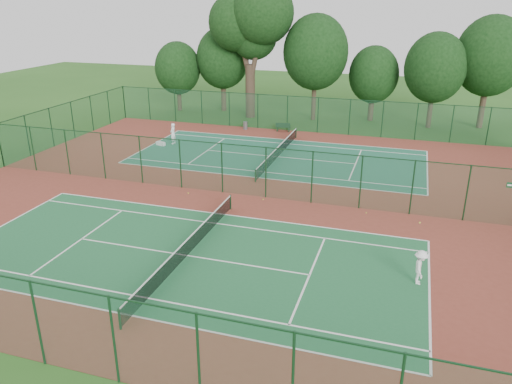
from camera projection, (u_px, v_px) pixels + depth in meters
The scene contains 20 objects.
ground at pixel (244, 195), 33.74m from camera, with size 120.00×120.00×0.00m, color #28591B.
red_pad at pixel (244, 195), 33.74m from camera, with size 40.00×36.00×0.01m, color brown.
court_near at pixel (188, 256), 25.74m from camera, with size 23.77×10.97×0.01m, color #1E6135.
court_far at pixel (278, 157), 41.73m from camera, with size 23.77×10.97×0.01m, color #1F6246.
fence_north at pixel (303, 114), 49.09m from camera, with size 40.00×0.09×3.50m.
fence_south at pixel (75, 331), 17.11m from camera, with size 40.00×0.09×3.50m.
fence_west at pixel (0, 145), 38.70m from camera, with size 0.09×36.00×3.50m.
fence_divider at pixel (244, 170), 33.10m from camera, with size 40.00×0.09×3.50m.
tennis_net_near at pixel (187, 247), 25.54m from camera, with size 0.10×12.90×0.97m.
tennis_net_far at pixel (279, 151), 41.54m from camera, with size 0.10×12.90×0.97m.
player_near at pixel (420, 267), 22.95m from camera, with size 1.09×0.62×1.68m, color white.
player_far at pixel (173, 134), 45.11m from camera, with size 0.69×0.45×1.90m, color white.
trash_bin at pixel (245, 126), 50.35m from camera, with size 0.43×0.43×0.78m, color slate.
bench at pixel (283, 127), 49.44m from camera, with size 1.50×0.59×0.90m.
kit_bag at pixel (161, 144), 44.94m from camera, with size 0.89×0.33×0.33m, color white.
stray_ball_a at pixel (263, 199), 32.84m from camera, with size 0.07×0.07×0.07m, color yellow.
stray_ball_b at pixel (366, 213), 30.80m from camera, with size 0.07×0.07×0.07m, color #B1C62E.
stray_ball_c at pixel (188, 193), 33.89m from camera, with size 0.08×0.08×0.08m, color yellow.
big_tree at pixel (251, 22), 52.27m from camera, with size 9.27×6.78×14.24m.
evergreen_row at pixel (319, 118), 55.15m from camera, with size 39.00×5.00×12.00m, color black, non-canonical shape.
Camera 1 is at (10.21, -29.67, 12.44)m, focal length 35.00 mm.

